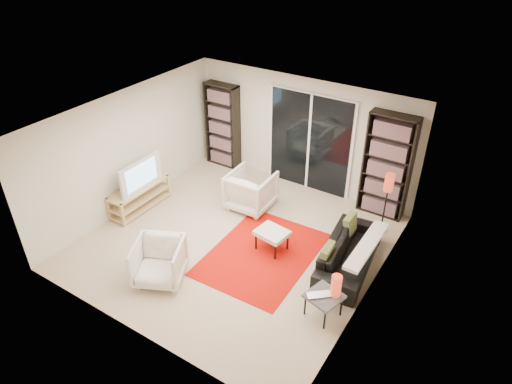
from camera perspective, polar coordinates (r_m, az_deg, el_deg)
floor at (r=8.45m, az=-2.54°, el=-6.18°), size 5.00×5.00×0.00m
wall_back at (r=9.66m, az=5.80°, el=7.32°), size 5.00×0.02×2.40m
wall_front at (r=6.29m, az=-16.02°, el=-9.33°), size 5.00×0.02×2.40m
wall_left at (r=9.26m, az=-15.61°, el=5.09°), size 0.02×5.00×2.40m
wall_right at (r=6.87m, az=14.72°, el=-5.09°), size 0.02×5.00×2.40m
ceiling at (r=7.21m, az=-2.99°, el=8.95°), size 5.00×5.00×0.02m
sliding_door at (r=9.62m, az=6.71°, el=6.15°), size 1.92×0.08×2.16m
bookshelf_left at (r=10.56m, az=-4.21°, el=8.29°), size 0.80×0.30×1.95m
bookshelf_right at (r=9.00m, az=16.04°, el=3.09°), size 0.90×0.30×2.10m
tv_stand at (r=9.49m, az=-14.31°, el=-0.54°), size 0.44×1.37×0.50m
tv at (r=9.20m, az=-14.67°, el=2.26°), size 0.15×1.07×0.61m
rug at (r=8.16m, az=0.77°, el=-7.73°), size 1.75×2.33×0.01m
sofa at (r=7.91m, az=11.60°, el=-7.51°), size 0.95×1.95×0.55m
armchair_back at (r=9.15m, az=-0.65°, el=0.22°), size 0.87×0.89×0.79m
armchair_front at (r=7.62m, az=-12.03°, el=-8.51°), size 1.03×1.04×0.72m
ottoman at (r=8.06m, az=2.01°, el=-5.24°), size 0.60×0.52×0.40m
side_table at (r=6.95m, az=8.50°, el=-12.91°), size 0.58×0.58×0.40m
laptop at (r=6.86m, az=7.96°, el=-12.92°), size 0.41×0.40×0.03m
table_lamp at (r=6.84m, az=9.99°, el=-11.44°), size 0.16×0.16×0.35m
floor_lamp at (r=8.51m, az=16.17°, el=0.34°), size 0.19×0.19×1.24m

